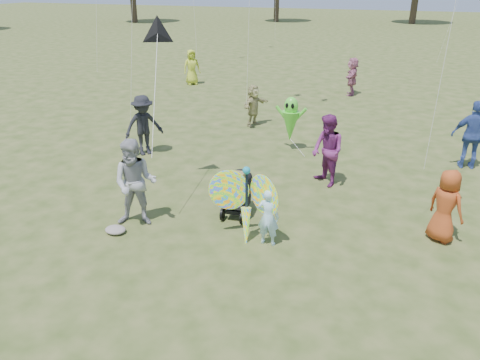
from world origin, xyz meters
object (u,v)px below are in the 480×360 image
Objects in this scene: butterfly_kite at (246,203)px; alien_kite at (290,121)px; crowd_e at (327,151)px; jogging_stroller at (238,190)px; crowd_b at (144,125)px; crowd_d at (253,105)px; adult_man at (135,183)px; crowd_a at (446,206)px; crowd_g at (192,67)px; crowd_c at (473,135)px; crowd_j at (352,76)px; child_girl at (268,217)px.

alien_kite is (-0.55, 5.72, 0.13)m from butterfly_kite.
jogging_stroller is (-1.58, -2.44, -0.34)m from crowd_e.
crowd_b is 1.22× the size of crowd_d.
crowd_a is (6.37, 1.61, -0.21)m from adult_man.
crowd_d is at bearing 11.46° from crowd_b.
crowd_g is 15.88m from butterfly_kite.
butterfly_kite is (2.53, -7.92, 0.07)m from crowd_d.
crowd_b is at bearing 141.05° from butterfly_kite.
crowd_a is 0.86× the size of butterfly_kite.
crowd_c reaches higher than crowd_j.
crowd_g is at bearing -91.96° from crowd_j.
alien_kite is at bearing -80.72° from child_girl.
alien_kite is (-0.01, 4.73, 0.36)m from jogging_stroller.
crowd_e is at bearing -125.26° from crowd_d.
crowd_e is at bearing 27.36° from adult_man.
child_girl is 0.54m from butterfly_kite.
crowd_j is (2.72, 6.33, 0.10)m from crowd_d.
jogging_stroller is at bearing -8.37° from crowd_j.
crowd_g is at bearing 58.56° from crowd_d.
adult_man is at bearing -163.50° from crowd_d.
crowd_c is (7.21, 6.27, -0.01)m from adult_man.
crowd_b reaches higher than crowd_a.
crowd_d is 7.21m from jogging_stroller.
crowd_g is at bearing 115.64° from jogging_stroller.
jogging_stroller is (4.16, -2.81, -0.32)m from crowd_b.
adult_man is (-2.99, -0.17, 0.37)m from child_girl.
crowd_c is at bearing -37.15° from crowd_b.
adult_man is 1.26× the size of crowd_a.
adult_man reaches higher than crowd_d.
crowd_g reaches higher than crowd_d.
child_girl is at bearing -3.98° from crowd_j.
alien_kite reaches higher than crowd_a.
adult_man is at bearing -109.10° from crowd_g.
crowd_j is at bearing 60.97° from adult_man.
adult_man is 9.55m from crowd_c.
crowd_b is 1.08× the size of crowd_j.
adult_man reaches higher than jogging_stroller.
crowd_e is (3.54, 3.64, -0.04)m from adult_man.
crowd_c is 4.52m from crowd_e.
child_girl is at bearing 59.26° from crowd_a.
crowd_a is at bearing -4.31° from adult_man.
alien_kite is at bearing 85.96° from jogging_stroller.
crowd_d reaches higher than child_girl.
crowd_b is at bearing -37.47° from child_girl.
crowd_e reaches higher than crowd_g.
crowd_j is 1.59× the size of jogging_stroller.
crowd_g is (-8.91, 10.37, -0.07)m from crowd_e.
child_girl is 3.53m from crowd_e.
adult_man reaches higher than butterfly_kite.
crowd_c reaches higher than crowd_b.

